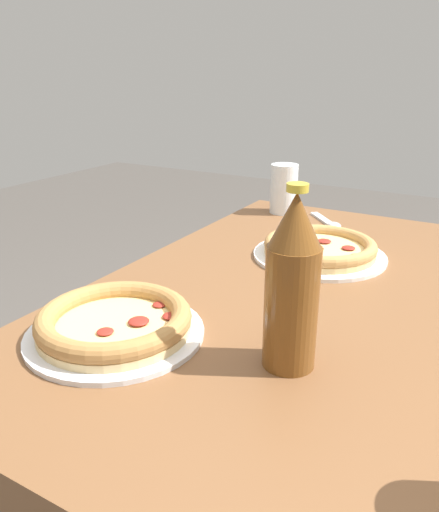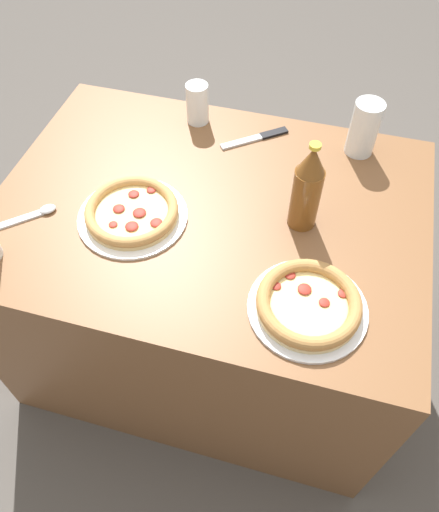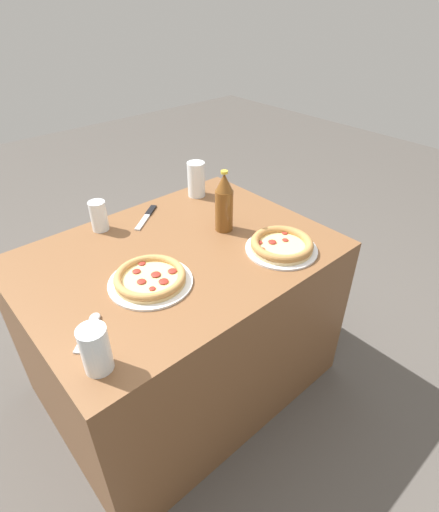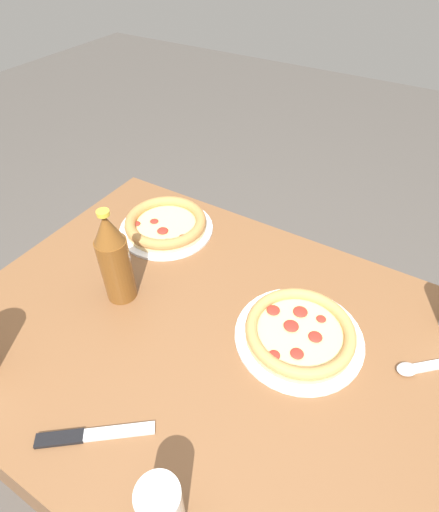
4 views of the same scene
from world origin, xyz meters
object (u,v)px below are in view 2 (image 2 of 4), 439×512
Objects in this scene: glass_mango_juice at (363,131)px; spoon at (36,214)px; beer_bottle at (307,188)px; knife at (258,138)px; pizza_margherita at (308,304)px; pizza_veggie at (132,212)px; glass_cola at (197,105)px.

spoon is (0.77, 0.47, -0.06)m from glass_mango_juice.
glass_mango_juice is at bearing -109.64° from beer_bottle.
glass_mango_juice reaches higher than spoon.
beer_bottle is 1.89× the size of spoon.
knife is at bearing -136.94° from spoon.
pizza_margherita is at bearing 113.34° from knife.
knife is 0.66m from spoon.
pizza_margherita reaches higher than knife.
pizza_margherita is 0.50m from pizza_veggie.
pizza_veggie is at bearing 13.55° from beer_bottle.
spoon is at bearing -7.71° from pizza_margherita.
glass_mango_juice reaches higher than pizza_margherita.
knife is at bearing -66.66° from pizza_margherita.
spoon is (0.24, 0.06, -0.01)m from pizza_veggie.
pizza_veggie is (0.48, -0.16, -0.00)m from pizza_margherita.
glass_cola is at bearing -95.88° from pizza_veggie.
glass_mango_juice is 0.30m from knife.
glass_mango_juice reaches higher than knife.
pizza_margherita is 0.73m from glass_cola.
glass_mango_juice is (-0.05, -0.57, 0.05)m from pizza_margherita.
glass_cola is 0.50m from beer_bottle.
glass_mango_juice is at bearing -148.51° from spoon.
pizza_margherita is 0.73m from spoon.
knife is at bearing -58.58° from beer_bottle.
beer_bottle reaches higher than spoon.
knife is (-0.19, 0.04, -0.05)m from glass_cola.
beer_bottle is 0.36m from knife.
pizza_margherita is at bearing 172.29° from spoon.
spoon is (0.66, 0.16, -0.11)m from beer_bottle.
glass_mango_juice is 0.64× the size of beer_bottle.
pizza_margherita is 1.07× the size of beer_bottle.
pizza_margherita is at bearing 84.52° from glass_mango_juice.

